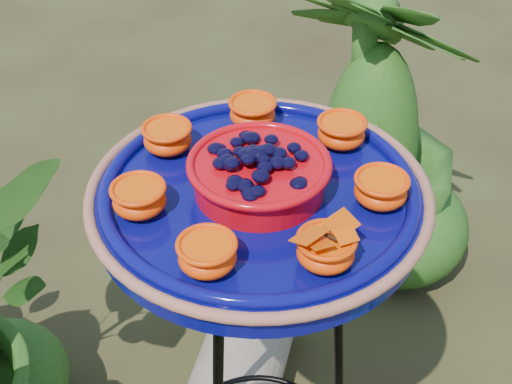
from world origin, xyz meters
TOP-DOWN VIEW (x-y plane):
  - tripod_stand at (-0.02, 0.01)m, footprint 0.37×0.39m
  - feeder_dish at (-0.02, 0.01)m, footprint 0.52×0.52m
  - shrub_back_right at (0.70, 0.67)m, footprint 0.74×0.74m

SIDE VIEW (x-z plane):
  - shrub_back_right at x=0.70m, z-range 0.00..0.96m
  - tripod_stand at x=-0.02m, z-range 0.10..1.05m
  - feeder_dish at x=-0.02m, z-range 0.94..1.05m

